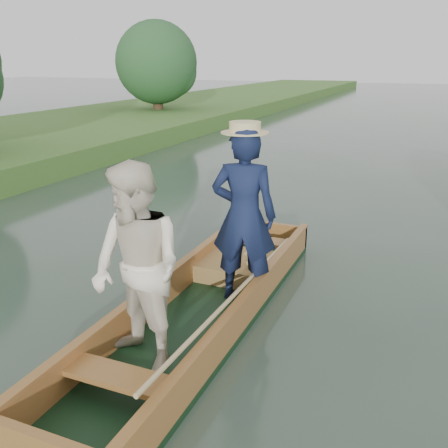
% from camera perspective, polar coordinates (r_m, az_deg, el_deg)
% --- Properties ---
extents(ground, '(120.00, 120.00, 0.00)m').
position_cam_1_polar(ground, '(5.69, -2.39, -10.89)').
color(ground, '#283D30').
rests_on(ground, ground).
extents(trees_far, '(21.99, 15.83, 4.49)m').
position_cam_1_polar(trees_far, '(14.41, -5.15, 17.47)').
color(trees_far, '#47331E').
rests_on(trees_far, ground).
extents(punt, '(1.34, 5.00, 2.13)m').
position_cam_1_polar(punt, '(5.15, -3.47, -4.72)').
color(punt, black).
rests_on(punt, ground).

